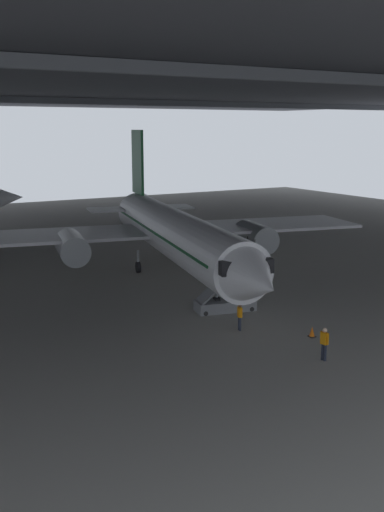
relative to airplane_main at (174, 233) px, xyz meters
name	(u,v)px	position (x,y,z in m)	size (l,w,h in m)	color
ground_plane	(172,278)	(-0.42, -0.46, -3.41)	(110.00, 110.00, 0.00)	gray
hangar_structure	(100,83)	(-0.47, 13.28, 12.03)	(121.00, 99.00, 16.06)	#4C4F54
airplane_main	(174,233)	(0.00, 0.00, 0.00)	(34.83, 35.52, 11.23)	white
boarding_stairs	(226,299)	(-1.56, -9.82, -2.68)	(4.35, 2.27, 4.61)	slate
crew_worker_near_nose	(324,342)	(-2.05, -19.50, -2.43)	(0.25, 0.55, 1.71)	#232838
crew_worker_by_stairs	(240,315)	(-3.04, -13.51, -2.50)	(0.32, 0.53, 1.60)	#232838
traffic_cone_orange	(312,332)	(-0.17, -16.45, -3.12)	(0.36, 0.36, 0.60)	black
baggage_tug	(210,251)	(6.28, 4.90, -2.88)	(1.35, 2.24, 0.90)	yellow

